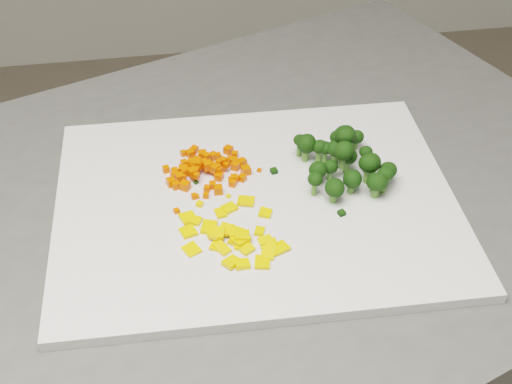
{
  "coord_description": "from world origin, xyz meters",
  "views": [
    {
      "loc": [
        -0.17,
        -0.54,
        1.4
      ],
      "look_at": [
        -0.08,
        0.02,
        0.92
      ],
      "focal_mm": 50.0,
      "sensor_mm": 36.0,
      "label": 1
    }
  ],
  "objects": [
    {
      "name": "cutting_board",
      "position": [
        -0.08,
        0.02,
        0.91
      ],
      "size": [
        0.43,
        0.34,
        0.01
      ],
      "primitive_type": "cube",
      "rotation": [
        0.0,
        0.0,
        -0.03
      ],
      "color": "silver",
      "rests_on": "counter_block"
    },
    {
      "name": "carrot_pile",
      "position": [
        -0.12,
        0.07,
        0.92
      ],
      "size": [
        0.09,
        0.09,
        0.03
      ],
      "primitive_type": null,
      "color": "#EF3F02",
      "rests_on": "cutting_board"
    },
    {
      "name": "pepper_pile",
      "position": [
        -0.11,
        -0.02,
        0.92
      ],
      "size": [
        0.11,
        0.11,
        0.01
      ],
      "primitive_type": null,
      "color": "#FFB80D",
      "rests_on": "cutting_board"
    },
    {
      "name": "broccoli_pile",
      "position": [
        0.02,
        0.05,
        0.94
      ],
      "size": [
        0.11,
        0.11,
        0.05
      ],
      "primitive_type": null,
      "color": "black",
      "rests_on": "cutting_board"
    },
    {
      "name": "carrot_cube_0",
      "position": [
        -0.11,
        0.04,
        0.92
      ],
      "size": [
        0.01,
        0.01,
        0.01
      ],
      "primitive_type": "cube",
      "rotation": [
        0.0,
        0.0,
        3.12
      ],
      "color": "#EF3F02",
      "rests_on": "carrot_pile"
    },
    {
      "name": "carrot_cube_1",
      "position": [
        -0.13,
        0.08,
        0.92
      ],
      "size": [
        0.01,
        0.01,
        0.01
      ],
      "primitive_type": "cube",
      "rotation": [
        0.0,
        0.0,
        0.13
      ],
      "color": "#EF3F02",
      "rests_on": "carrot_pile"
    },
    {
      "name": "carrot_cube_2",
      "position": [
        -0.1,
        0.05,
        0.91
      ],
      "size": [
        0.01,
        0.01,
        0.01
      ],
      "primitive_type": "cube",
      "rotation": [
        0.0,
        0.0,
        1.05
      ],
      "color": "#EF3F02",
      "rests_on": "carrot_pile"
    },
    {
      "name": "carrot_cube_3",
      "position": [
        -0.16,
        0.06,
        0.92
      ],
      "size": [
        0.01,
        0.01,
        0.01
      ],
      "primitive_type": "cube",
      "rotation": [
        0.0,
        0.0,
        1.89
      ],
      "color": "#EF3F02",
      "rests_on": "carrot_pile"
    },
    {
      "name": "carrot_cube_4",
      "position": [
        -0.13,
        0.07,
        0.92
      ],
      "size": [
        0.01,
        0.01,
        0.01
      ],
      "primitive_type": "cube",
      "rotation": [
        0.0,
        0.0,
        1.14
      ],
      "color": "#EF3F02",
      "rests_on": "carrot_pile"
    },
    {
      "name": "carrot_cube_5",
      "position": [
        -0.16,
        0.05,
        0.92
      ],
      "size": [
        0.01,
        0.01,
        0.01
      ],
      "primitive_type": "cube",
      "rotation": [
        0.0,
        0.0,
        0.35
      ],
      "color": "#EF3F02",
      "rests_on": "carrot_pile"
    },
    {
      "name": "carrot_cube_6",
      "position": [
        -0.1,
        0.05,
        0.91
      ],
      "size": [
        0.01,
        0.01,
        0.01
      ],
      "primitive_type": "cube",
      "rotation": [
        0.0,
        0.0,
        3.14
      ],
      "color": "#EF3F02",
      "rests_on": "carrot_pile"
    },
    {
      "name": "carrot_cube_7",
      "position": [
        -0.16,
        0.08,
        0.91
      ],
      "size": [
        0.01,
        0.01,
        0.01
      ],
      "primitive_type": "cube",
      "rotation": [
        0.0,
        0.0,
        1.73
      ],
      "color": "#EF3F02",
      "rests_on": "carrot_pile"
    },
    {
      "name": "carrot_cube_8",
      "position": [
        -0.13,
        0.11,
        0.91
      ],
      "size": [
        0.01,
        0.01,
        0.01
      ],
      "primitive_type": "cube",
      "rotation": [
        0.0,
        0.0,
        2.46
      ],
      "color": "#EF3F02",
      "rests_on": "carrot_pile"
    },
    {
      "name": "carrot_cube_9",
      "position": [
        -0.09,
        0.08,
        0.92
      ],
      "size": [
        0.01,
        0.01,
        0.01
      ],
      "primitive_type": "cube",
      "rotation": [
        0.0,
        0.0,
        2.5
      ],
      "color": "#EF3F02",
      "rests_on": "carrot_pile"
    },
    {
      "name": "carrot_cube_10",
      "position": [
        -0.11,
        0.07,
        0.92
      ],
      "size": [
        0.01,
        0.01,
        0.01
      ],
      "primitive_type": "cube",
      "rotation": [
        0.0,
        0.0,
        2.13
      ],
      "color": "#EF3F02",
      "rests_on": "carrot_pile"
    },
    {
      "name": "carrot_cube_11",
      "position": [
        -0.13,
        0.03,
        0.91
      ],
      "size": [
        0.01,
        0.01,
        0.01
      ],
      "primitive_type": "cube",
      "rotation": [
        0.0,
        0.0,
        2.85
      ],
      "color": "#EF3F02",
      "rests_on": "carrot_pile"
    },
    {
      "name": "carrot_cube_12",
      "position": [
        -0.14,
        0.03,
        0.91
      ],
      "size": [
        0.01,
        0.01,
        0.01
      ],
      "primitive_type": "cube",
      "rotation": [
        0.0,
        0.0,
        0.16
      ],
      "color": "#EF3F02",
      "rests_on": "carrot_pile"
    },
    {
      "name": "carrot_cube_13",
      "position": [
        -0.09,
        0.1,
        0.91
      ],
      "size": [
        0.01,
        0.01,
        0.01
      ],
      "primitive_type": "cube",
      "rotation": [
        0.0,
        0.0,
        1.22
      ],
      "color": "#EF3F02",
      "rests_on": "carrot_pile"
    },
    {
      "name": "carrot_cube_14",
      "position": [
        -0.11,
        0.1,
        0.91
      ],
      "size": [
        0.01,
        0.01,
        0.01
      ],
      "primitive_type": "cube",
      "rotation": [
        0.0,
        0.0,
        0.17
      ],
      "color": "#EF3F02",
      "rests_on": "carrot_pile"
    },
    {
      "name": "carrot_cube_15",
      "position": [
        -0.14,
        0.08,
        0.92
      ],
      "size": [
        0.01,
        0.01,
        0.01
      ],
      "primitive_type": "cube",
      "rotation": [
        0.0,
        0.0,
        1.3
      ],
      "color": "#EF3F02",
      "rests_on": "carrot_pile"
    },
    {
      "name": "carrot_cube_16",
      "position": [
        -0.14,
        0.11,
        0.92
      ],
      "size": [
        0.01,
        0.01,
        0.01
      ],
      "primitive_type": "cube",
      "rotation": [
        0.0,
        0.0,
        1.98
      ],
      "color": "#EF3F02",
      "rests_on": "carrot_pile"
    },
    {
      "name": "carrot_cube_17",
      "position": [
        -0.13,
        0.08,
        0.92
      ],
      "size": [
        0.01,
        0.01,
        0.01
      ],
      "primitive_type": "cube",
      "rotation": [
        0.0,
        0.0,
        0.89
      ],
      "color": "#EF3F02",
      "rests_on": "carrot_pile"
    },
    {
      "name": "carrot_cube_18",
      "position": [
        -0.15,
        0.05,
        0.92
      ],
      "size": [
        0.01,
        0.01,
        0.01
      ],
      "primitive_type": "cube",
      "rotation": [
        0.0,
        0.0,
        2.54
      ],
      "color": "#EF3F02",
      "rests_on": "carrot_pile"
    },
    {
      "name": "carrot_cube_19",
      "position": [
        -0.11,
        0.07,
        0.92
      ],
      "size": [
        0.01,
        0.01,
        0.01
      ],
      "primitive_type": "cube",
      "rotation": [
        0.0,
        0.0,
        0.73
      ],
      "color": "#EF3F02",
      "rests_on": "carrot_pile"
    },
    {
      "name": "carrot_cube_20",
      "position": [
        -0.11,
        0.1,
        0.92
      ],
      "size": [
        0.01,
        0.01,
        0.01
      ],
      "primitive_type": "cube",
      "rotation": [
        0.0,
        0.0,
        0.5
      ],
      "color": "#EF3F02",
      "rests_on": "carrot_pile"
    },
    {
      "name": "carrot_cube_21",
      "position": [
        -0.1,
        0.09,
        0.91
      ],
      "size": [
        0.01,
        0.01,
        0.01
      ],
      "primitive_type": "cube",
      "rotation": [
        0.0,
        0.0,
        2.83
      ],
      "color": "#EF3F02",
      "rests_on": "carrot_pile"
    },
    {
      "name": "carrot_cube_22",
      "position": [
        -0.13,
        0.09,
        0.91
      ],
      "size": [
        0.01,
        0.01,
        0.01
      ],
      "primitive_type": "cube",
      "rotation": [
        0.0,
        0.0,
        2.47
      ],
      "color": "#EF3F02",
      "rests_on": "carrot_pile"
    },
    {
      "name": "carrot_cube_23",
      "position": [
        -0.15,
        0.07,
        0.92
      ],
      "size": [
        0.01,
        0.01,
        0.01
      ],
      "primitive_type": "cube",
      "rotation": [
        0.0,
        0.0,
        1.94
      ],
      "color": "#EF3F02",
      "rests_on": "carrot_pile"
    },
    {
      "name": "carrot_cube_24",
      "position": [
        -0.17,
        0.08,
        0.91
      ],
      "size": [
        0.01,
        0.01,
        0.01
      ],
      "primitive_type": "cube",
      "rotation": [
        0.0,
        0.0,
        1.76
      ],
      "color": "#EF3F02",
      "rests_on": "carrot_pile"
    },
    {
      "name": "carrot_cube_25",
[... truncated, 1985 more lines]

